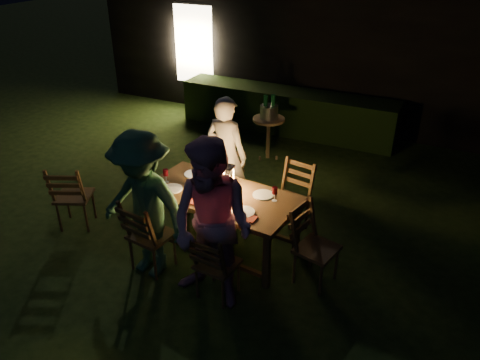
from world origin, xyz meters
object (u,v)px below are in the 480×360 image
at_px(person_opp_right, 212,226).
at_px(bottle_bucket_a, 265,109).
at_px(dining_table, 221,199).
at_px(chair_near_right, 217,275).
at_px(chair_near_left, 151,247).
at_px(ice_bucket, 269,112).
at_px(lantern, 226,181).
at_px(chair_far_right, 290,210).
at_px(person_house_side, 226,155).
at_px(chair_far_left, 225,192).
at_px(bottle_table, 203,178).
at_px(side_table, 269,123).
at_px(bottle_bucket_b, 273,109).
at_px(person_opp_left, 144,206).
at_px(chair_end, 314,259).
at_px(chair_spare, 75,207).

bearing_deg(person_opp_right, bottle_bucket_a, 110.33).
distance_m(dining_table, chair_near_right, 0.98).
distance_m(chair_near_left, ice_bucket, 3.39).
bearing_deg(chair_near_left, chair_near_right, 1.62).
distance_m(lantern, ice_bucket, 2.63).
bearing_deg(dining_table, chair_far_right, 54.39).
bearing_deg(person_house_side, chair_far_left, 91.88).
relative_size(ice_bucket, bottle_bucket_a, 0.94).
distance_m(lantern, bottle_table, 0.30).
xyz_separation_m(chair_far_left, person_opp_right, (0.74, -1.67, 0.65)).
bearing_deg(side_table, bottle_bucket_b, 38.66).
height_order(person_opp_left, bottle_bucket_b, person_opp_left).
xyz_separation_m(chair_far_right, side_table, (-1.11, 1.91, 0.35)).
relative_size(side_table, ice_bucket, 2.42).
relative_size(chair_near_right, person_opp_left, 0.52).
height_order(chair_near_right, person_opp_right, person_opp_right).
xyz_separation_m(dining_table, side_table, (-0.49, 2.62, -0.04)).
bearing_deg(chair_far_right, person_opp_left, 62.01).
distance_m(chair_far_right, person_opp_left, 1.97).
relative_size(chair_end, person_opp_left, 0.55).
height_order(chair_far_left, chair_end, chair_end).
relative_size(dining_table, chair_near_left, 1.94).
bearing_deg(bottle_bucket_a, chair_spare, -114.97).
xyz_separation_m(person_opp_right, lantern, (-0.31, 0.90, -0.00)).
xyz_separation_m(chair_near_right, bottle_bucket_b, (-0.81, 3.47, 0.61)).
bearing_deg(side_table, person_house_side, -86.10).
relative_size(chair_near_left, person_house_side, 0.60).
bearing_deg(chair_spare, bottle_table, -9.57).
xyz_separation_m(chair_near_right, side_table, (-0.86, 3.43, 0.37)).
bearing_deg(side_table, bottle_bucket_a, -141.34).
height_order(chair_far_right, bottle_table, bottle_table).
bearing_deg(chair_far_left, chair_near_right, 125.56).
relative_size(chair_near_right, ice_bucket, 3.01).
height_order(chair_near_right, bottle_table, bottle_table).
xyz_separation_m(chair_spare, person_house_side, (1.57, 1.29, 0.53)).
bearing_deg(chair_end, chair_spare, -72.27).
distance_m(chair_far_left, bottle_bucket_b, 1.95).
bearing_deg(side_table, chair_spare, -115.45).
height_order(chair_far_right, person_house_side, person_house_side).
bearing_deg(person_house_side, chair_near_right, 119.54).
xyz_separation_m(person_opp_left, lantern, (0.58, 0.82, 0.05)).
bearing_deg(chair_far_right, chair_far_left, 4.30).
xyz_separation_m(dining_table, chair_near_right, (0.37, -0.81, -0.41)).
bearing_deg(side_table, bottle_table, -84.72).
distance_m(dining_table, chair_near_left, 0.97).
distance_m(bottle_table, bottle_bucket_b, 2.64).
relative_size(lantern, ice_bucket, 1.17).
xyz_separation_m(lantern, side_table, (-0.54, 2.57, -0.28)).
bearing_deg(chair_far_left, chair_end, 160.71).
xyz_separation_m(lantern, bottle_table, (-0.30, -0.02, -0.02)).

